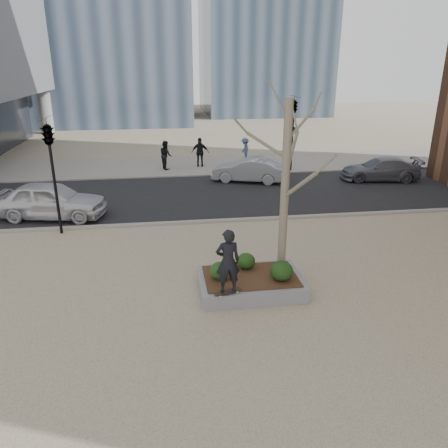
{
  "coord_description": "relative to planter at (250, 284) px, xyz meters",
  "views": [
    {
      "loc": [
        -1.39,
        -11.25,
        6.39
      ],
      "look_at": [
        0.5,
        2.0,
        1.4
      ],
      "focal_mm": 35.0,
      "sensor_mm": 36.0,
      "label": 1
    }
  ],
  "objects": [
    {
      "name": "street",
      "position": [
        -1.0,
        10.0,
        -0.21
      ],
      "size": [
        60.0,
        8.0,
        0.02
      ],
      "primitive_type": "cube",
      "color": "black",
      "rests_on": "ground"
    },
    {
      "name": "car_silver",
      "position": [
        2.34,
        12.33,
        0.46
      ],
      "size": [
        4.27,
        2.68,
        1.33
      ],
      "primitive_type": "imported",
      "rotation": [
        0.0,
        0.0,
        4.37
      ],
      "color": "#919498",
      "rests_on": "street"
    },
    {
      "name": "sycamore_tree",
      "position": [
        1.0,
        0.3,
        3.56
      ],
      "size": [
        2.8,
        2.8,
        6.6
      ],
      "primitive_type": null,
      "color": "gray",
      "rests_on": "planter_mulch"
    },
    {
      "name": "ground",
      "position": [
        -1.0,
        0.0,
        -0.23
      ],
      "size": [
        120.0,
        120.0,
        0.0
      ],
      "primitive_type": "plane",
      "color": "tan",
      "rests_on": "ground"
    },
    {
      "name": "pedestrian_b",
      "position": [
        3.15,
        17.53,
        0.59
      ],
      "size": [
        0.67,
        1.07,
        1.59
      ],
      "primitive_type": "imported",
      "rotation": [
        0.0,
        0.0,
        4.79
      ],
      "color": "#414F75",
      "rests_on": "far_sidewalk"
    },
    {
      "name": "shrub_left",
      "position": [
        -0.91,
        -0.04,
        0.51
      ],
      "size": [
        0.59,
        0.59,
        0.5
      ],
      "primitive_type": "ellipsoid",
      "color": "#133D14",
      "rests_on": "planter_mulch"
    },
    {
      "name": "car_third",
      "position": [
        9.84,
        11.57,
        0.43
      ],
      "size": [
        4.6,
        2.47,
        1.27
      ],
      "primitive_type": "imported",
      "rotation": [
        0.0,
        0.0,
        4.55
      ],
      "color": "slate",
      "rests_on": "street"
    },
    {
      "name": "shrub_middle",
      "position": [
        -0.04,
        0.52,
        0.5
      ],
      "size": [
        0.56,
        0.56,
        0.47
      ],
      "primitive_type": "ellipsoid",
      "color": "#1D3D13",
      "rests_on": "planter_mulch"
    },
    {
      "name": "planter",
      "position": [
        0.0,
        0.0,
        0.0
      ],
      "size": [
        3.0,
        2.0,
        0.45
      ],
      "primitive_type": "cube",
      "color": "gray",
      "rests_on": "ground"
    },
    {
      "name": "pedestrian_a",
      "position": [
        -2.17,
        16.07,
        0.69
      ],
      "size": [
        0.9,
        1.02,
        1.78
      ],
      "primitive_type": "imported",
      "rotation": [
        0.0,
        0.0,
        1.87
      ],
      "color": "black",
      "rests_on": "far_sidewalk"
    },
    {
      "name": "traffic_light_far",
      "position": [
        5.5,
        14.6,
        2.02
      ],
      "size": [
        0.6,
        2.48,
        4.5
      ],
      "primitive_type": null,
      "color": "black",
      "rests_on": "ground"
    },
    {
      "name": "police_car",
      "position": [
        -7.23,
        7.51,
        0.58
      ],
      "size": [
        4.9,
        2.7,
        1.58
      ],
      "primitive_type": "imported",
      "rotation": [
        0.0,
        0.0,
        1.38
      ],
      "color": "silver",
      "rests_on": "street"
    },
    {
      "name": "pedestrian_c",
      "position": [
        0.02,
        16.45,
        0.72
      ],
      "size": [
        1.14,
        0.6,
        1.85
      ],
      "primitive_type": "imported",
      "rotation": [
        0.0,
        0.0,
        3.0
      ],
      "color": "black",
      "rests_on": "far_sidewalk"
    },
    {
      "name": "skateboard",
      "position": [
        -0.81,
        -0.88,
        0.26
      ],
      "size": [
        0.8,
        0.44,
        0.08
      ],
      "primitive_type": null,
      "rotation": [
        0.0,
        0.0,
        0.33
      ],
      "color": "black",
      "rests_on": "planter"
    },
    {
      "name": "far_sidewalk",
      "position": [
        -1.0,
        17.0,
        -0.21
      ],
      "size": [
        60.0,
        6.0,
        0.02
      ],
      "primitive_type": "cube",
      "color": "gray",
      "rests_on": "ground"
    },
    {
      "name": "planter_mulch",
      "position": [
        0.0,
        0.0,
        0.25
      ],
      "size": [
        2.7,
        1.7,
        0.04
      ],
      "primitive_type": "cube",
      "color": "#382314",
      "rests_on": "planter"
    },
    {
      "name": "shrub_right",
      "position": [
        0.83,
        -0.36,
        0.55
      ],
      "size": [
        0.66,
        0.66,
        0.56
      ],
      "primitive_type": "ellipsoid",
      "color": "black",
      "rests_on": "planter_mulch"
    },
    {
      "name": "skateboarder",
      "position": [
        -0.81,
        -0.88,
        1.2
      ],
      "size": [
        0.68,
        0.46,
        1.8
      ],
      "primitive_type": "imported",
      "rotation": [
        0.0,
        0.0,
        3.19
      ],
      "color": "black",
      "rests_on": "skateboard"
    },
    {
      "name": "traffic_light_near",
      "position": [
        -6.5,
        5.6,
        2.02
      ],
      "size": [
        0.6,
        2.48,
        4.5
      ],
      "primitive_type": null,
      "color": "black",
      "rests_on": "ground"
    }
  ]
}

